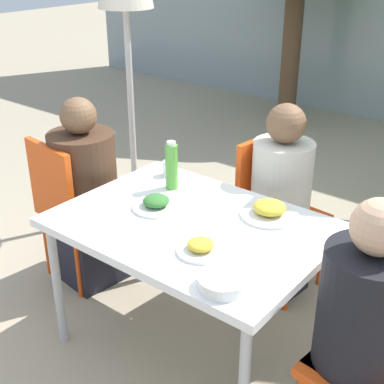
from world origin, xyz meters
name	(u,v)px	position (x,y,z in m)	size (l,w,h in m)	color
ground_plane	(192,345)	(0.00, 0.00, 0.00)	(24.00, 24.00, 0.00)	tan
dining_table	(192,233)	(0.00, 0.00, 0.66)	(1.21, 0.88, 0.72)	white
chair_left	(70,201)	(-0.92, 0.03, 0.53)	(0.45, 0.45, 0.89)	#E54C14
person_left	(86,200)	(-0.86, 0.11, 0.52)	(0.37, 0.37, 1.13)	black
chair_right	(382,345)	(0.92, -0.03, 0.53)	(0.44, 0.44, 0.89)	#E54C14
person_right	(359,347)	(0.86, -0.10, 0.54)	(0.33, 0.33, 1.14)	black
chair_far	(273,202)	(0.00, 0.75, 0.53)	(0.44, 0.44, 0.89)	#E54C14
person_far	(279,208)	(0.07, 0.69, 0.53)	(0.33, 0.33, 1.13)	black
plate_0	(269,210)	(0.24, 0.27, 0.75)	(0.27, 0.27, 0.07)	white
plate_1	(201,248)	(0.19, -0.18, 0.74)	(0.20, 0.20, 0.06)	white
plate_2	(156,204)	(-0.22, 0.00, 0.74)	(0.23, 0.23, 0.06)	white
bottle	(172,166)	(-0.30, 0.22, 0.84)	(0.06, 0.06, 0.25)	#51A338
drinking_cup	(170,168)	(-0.42, 0.34, 0.76)	(0.07, 0.07, 0.08)	white
salad_bowl	(223,282)	(0.40, -0.32, 0.74)	(0.19, 0.19, 0.05)	white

